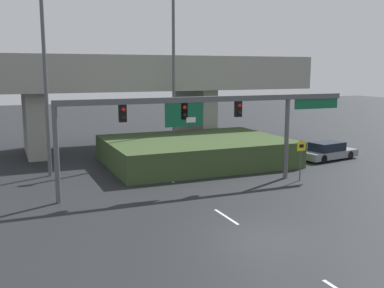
{
  "coord_description": "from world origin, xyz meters",
  "views": [
    {
      "loc": [
        -9.44,
        -15.3,
        6.89
      ],
      "look_at": [
        0.0,
        7.1,
        2.87
      ],
      "focal_mm": 42.0,
      "sensor_mm": 36.0,
      "label": 1
    }
  ],
  "objects_px": {
    "signal_gantry": "(207,112)",
    "highway_light_pole_near": "(44,58)",
    "parked_sedan_near_right": "(281,150)",
    "speed_limit_sign": "(301,155)",
    "highway_light_pole_far": "(174,65)",
    "parked_sedan_mid_right": "(328,151)"
  },
  "relations": [
    {
      "from": "signal_gantry",
      "to": "highway_light_pole_near",
      "type": "relative_size",
      "value": 1.25
    },
    {
      "from": "parked_sedan_near_right",
      "to": "speed_limit_sign",
      "type": "bearing_deg",
      "value": -112.12
    },
    {
      "from": "speed_limit_sign",
      "to": "parked_sedan_near_right",
      "type": "xyz_separation_m",
      "value": [
        2.94,
        6.55,
        -0.98
      ]
    },
    {
      "from": "highway_light_pole_far",
      "to": "parked_sedan_mid_right",
      "type": "height_order",
      "value": "highway_light_pole_far"
    },
    {
      "from": "signal_gantry",
      "to": "speed_limit_sign",
      "type": "distance_m",
      "value": 6.74
    },
    {
      "from": "signal_gantry",
      "to": "highway_light_pole_far",
      "type": "height_order",
      "value": "highway_light_pole_far"
    },
    {
      "from": "highway_light_pole_near",
      "to": "speed_limit_sign",
      "type": "bearing_deg",
      "value": -27.48
    },
    {
      "from": "signal_gantry",
      "to": "speed_limit_sign",
      "type": "relative_size",
      "value": 7.09
    },
    {
      "from": "highway_light_pole_far",
      "to": "parked_sedan_near_right",
      "type": "relative_size",
      "value": 3.12
    },
    {
      "from": "speed_limit_sign",
      "to": "parked_sedan_mid_right",
      "type": "height_order",
      "value": "speed_limit_sign"
    },
    {
      "from": "speed_limit_sign",
      "to": "parked_sedan_near_right",
      "type": "bearing_deg",
      "value": 65.8
    },
    {
      "from": "speed_limit_sign",
      "to": "highway_light_pole_far",
      "type": "height_order",
      "value": "highway_light_pole_far"
    },
    {
      "from": "parked_sedan_mid_right",
      "to": "highway_light_pole_near",
      "type": "bearing_deg",
      "value": 163.44
    },
    {
      "from": "parked_sedan_near_right",
      "to": "highway_light_pole_near",
      "type": "bearing_deg",
      "value": 179.03
    },
    {
      "from": "highway_light_pole_near",
      "to": "highway_light_pole_far",
      "type": "height_order",
      "value": "highway_light_pole_near"
    },
    {
      "from": "highway_light_pole_far",
      "to": "parked_sedan_near_right",
      "type": "height_order",
      "value": "highway_light_pole_far"
    },
    {
      "from": "highway_light_pole_near",
      "to": "parked_sedan_mid_right",
      "type": "relative_size",
      "value": 2.89
    },
    {
      "from": "parked_sedan_mid_right",
      "to": "signal_gantry",
      "type": "bearing_deg",
      "value": -171.51
    },
    {
      "from": "speed_limit_sign",
      "to": "parked_sedan_mid_right",
      "type": "relative_size",
      "value": 0.51
    },
    {
      "from": "speed_limit_sign",
      "to": "parked_sedan_mid_right",
      "type": "bearing_deg",
      "value": 38.15
    },
    {
      "from": "signal_gantry",
      "to": "highway_light_pole_near",
      "type": "xyz_separation_m",
      "value": [
        -8.29,
        6.54,
        3.19
      ]
    },
    {
      "from": "signal_gantry",
      "to": "parked_sedan_mid_right",
      "type": "height_order",
      "value": "signal_gantry"
    }
  ]
}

